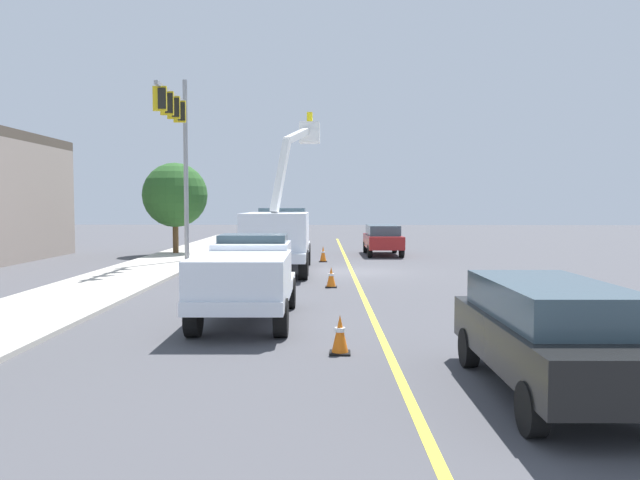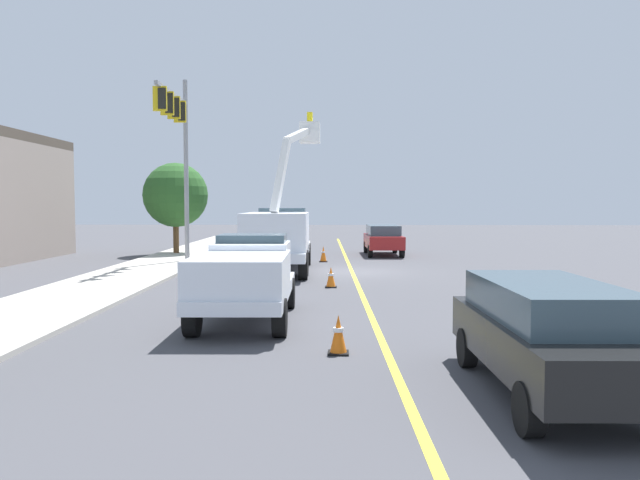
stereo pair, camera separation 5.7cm
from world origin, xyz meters
name	(u,v)px [view 2 (the right image)]	position (x,y,z in m)	size (l,w,h in m)	color
ground	(352,272)	(0.00, 0.00, 0.00)	(120.00, 120.00, 0.00)	#47474C
sidewalk_far_side	(144,270)	(-0.28, 8.86, 0.06)	(60.00, 3.60, 0.12)	#B2ADA3
lane_centre_stripe	(352,272)	(0.00, 0.00, 0.00)	(50.00, 0.16, 0.01)	yellow
utility_bucket_truck	(280,234)	(0.11, 3.09, 1.61)	(8.28, 3.09, 6.95)	white
service_pickup_truck	(246,276)	(-11.14, 2.76, 1.12)	(5.66, 2.33, 2.06)	white
passing_minivan	(383,238)	(8.74, -1.88, 0.97)	(4.86, 2.08, 1.69)	maroon
trailing_sedan	(549,331)	(-16.79, -2.70, 0.97)	(4.86, 2.08, 1.69)	black
traffic_cone_leading	(338,335)	(-14.39, 0.48, 0.37)	(0.40, 0.40, 0.76)	black
traffic_cone_mid_front	(331,277)	(-4.94, 0.80, 0.35)	(0.40, 0.40, 0.71)	black
traffic_cone_mid_rear	(323,254)	(4.51, 1.36, 0.39)	(0.40, 0.40, 0.80)	black
traffic_signal_mast	(178,133)	(1.99, 7.91, 6.11)	(5.36, 0.68, 8.83)	gray
street_tree_right	(176,195)	(8.38, 9.81, 3.38)	(3.62, 3.62, 5.20)	brown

